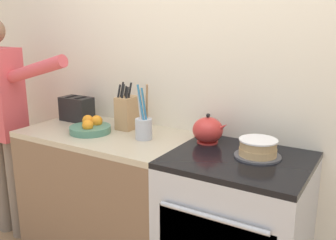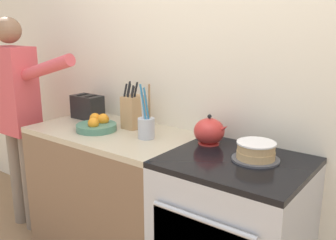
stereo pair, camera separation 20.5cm
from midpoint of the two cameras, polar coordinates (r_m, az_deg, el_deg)
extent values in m
cube|color=silver|center=(2.24, 5.25, 8.05)|extent=(8.00, 0.04, 2.60)
cube|color=brown|center=(2.57, -11.41, -11.72)|extent=(1.06, 0.61, 0.85)
cube|color=#BCAD8E|center=(2.41, -11.93, -2.25)|extent=(1.06, 0.61, 0.03)
cube|color=#B7BABF|center=(2.14, 7.40, -17.28)|extent=(0.71, 0.61, 0.85)
cylinder|color=#B7BABF|center=(1.75, 3.25, -14.69)|extent=(0.53, 0.02, 0.02)
cube|color=black|center=(1.94, 7.83, -6.13)|extent=(0.71, 0.61, 0.03)
cylinder|color=#4C4C51|center=(1.96, 10.57, -5.46)|extent=(0.24, 0.24, 0.01)
cylinder|color=tan|center=(1.95, 10.60, -4.79)|extent=(0.19, 0.19, 0.04)
cylinder|color=tan|center=(1.94, 10.66, -3.72)|extent=(0.19, 0.19, 0.04)
cylinder|color=white|center=(1.93, 10.69, -3.07)|extent=(0.20, 0.20, 0.01)
cylinder|color=red|center=(2.16, 3.32, -3.37)|extent=(0.12, 0.12, 0.01)
ellipsoid|color=red|center=(2.14, 3.35, -1.57)|extent=(0.17, 0.17, 0.15)
cone|color=red|center=(2.09, 5.37, -1.21)|extent=(0.09, 0.04, 0.08)
sphere|color=black|center=(2.11, 3.39, 0.67)|extent=(0.02, 0.02, 0.02)
cube|color=tan|center=(2.43, -8.63, 1.07)|extent=(0.10, 0.14, 0.21)
cylinder|color=black|center=(2.40, -9.91, 4.35)|extent=(0.01, 0.04, 0.08)
cylinder|color=black|center=(2.38, -9.35, 4.34)|extent=(0.01, 0.04, 0.09)
cylinder|color=black|center=(2.36, -8.73, 4.11)|extent=(0.01, 0.03, 0.07)
cylinder|color=black|center=(2.42, -9.46, 4.60)|extent=(0.01, 0.04, 0.09)
cylinder|color=black|center=(2.41, -8.78, 4.16)|extent=(0.01, 0.03, 0.06)
cylinder|color=black|center=(2.38, -8.30, 4.49)|extent=(0.01, 0.04, 0.10)
cylinder|color=black|center=(2.45, -8.88, 4.38)|extent=(0.01, 0.03, 0.06)
cylinder|color=#B7BABF|center=(2.22, -6.38, -1.39)|extent=(0.10, 0.10, 0.12)
cylinder|color=teal|center=(2.17, -6.74, 1.64)|extent=(0.06, 0.02, 0.28)
cylinder|color=#B7BABF|center=(2.18, -6.93, 0.98)|extent=(0.05, 0.03, 0.23)
cylinder|color=teal|center=(2.17, -6.26, 1.42)|extent=(0.03, 0.04, 0.27)
cylinder|color=#A37A51|center=(2.18, -5.95, 1.83)|extent=(0.05, 0.06, 0.29)
cylinder|color=#4C7F66|center=(2.41, -14.17, -1.42)|extent=(0.26, 0.26, 0.04)
sphere|color=orange|center=(2.44, -13.21, -0.19)|extent=(0.07, 0.07, 0.07)
sphere|color=orange|center=(2.36, -14.59, -0.81)|extent=(0.07, 0.07, 0.07)
sphere|color=orange|center=(2.47, -14.46, -0.10)|extent=(0.07, 0.07, 0.07)
cube|color=black|center=(2.72, -15.86, 1.62)|extent=(0.22, 0.13, 0.17)
cube|color=black|center=(2.74, -16.61, 3.46)|extent=(0.03, 0.09, 0.00)
cube|color=black|center=(2.67, -15.33, 3.29)|extent=(0.03, 0.09, 0.00)
cube|color=black|center=(2.80, -17.57, 2.55)|extent=(0.02, 0.02, 0.01)
cylinder|color=#7A6B5B|center=(3.15, -25.72, -8.74)|extent=(0.11, 0.11, 0.76)
cylinder|color=#7A6B5B|center=(3.03, -24.01, -9.51)|extent=(0.11, 0.11, 0.76)
cylinder|color=#D14C51|center=(2.55, -21.90, 7.09)|extent=(0.54, 0.08, 0.22)
camera|label=1|loc=(0.10, -92.86, -0.75)|focal=40.00mm
camera|label=2|loc=(0.10, 87.14, 0.75)|focal=40.00mm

